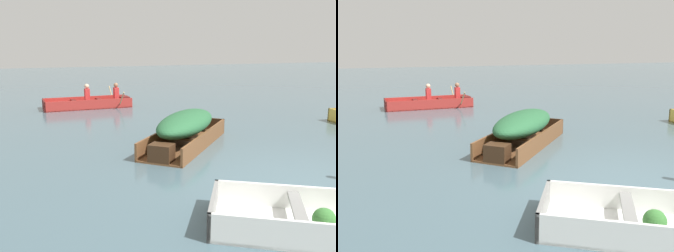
{
  "view_description": "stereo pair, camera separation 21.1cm",
  "coord_description": "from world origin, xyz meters",
  "views": [
    {
      "loc": [
        -4.5,
        -4.79,
        2.35
      ],
      "look_at": [
        -1.02,
        3.92,
        0.35
      ],
      "focal_mm": 40.0,
      "sensor_mm": 36.0,
      "label": 1
    },
    {
      "loc": [
        -4.3,
        -4.87,
        2.35
      ],
      "look_at": [
        -1.02,
        3.92,
        0.35
      ],
      "focal_mm": 40.0,
      "sensor_mm": 36.0,
      "label": 2
    }
  ],
  "objects": [
    {
      "name": "ground_plane",
      "position": [
        0.0,
        0.0,
        0.0
      ],
      "size": [
        80.0,
        80.0,
        0.0
      ],
      "primitive_type": "plane",
      "color": "#47606B"
    },
    {
      "name": "skiff_wooden_brown_mid_moored",
      "position": [
        -0.87,
        3.15,
        0.48
      ],
      "size": [
        3.08,
        3.13,
        0.84
      ],
      "color": "brown",
      "rests_on": "ground"
    },
    {
      "name": "rowboat_red_with_crew",
      "position": [
        -1.84,
        9.82,
        0.19
      ],
      "size": [
        3.31,
        2.4,
        0.93
      ],
      "color": "#AD2D28",
      "rests_on": "ground"
    }
  ]
}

